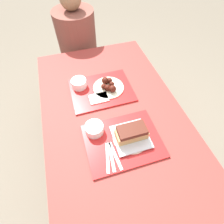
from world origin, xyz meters
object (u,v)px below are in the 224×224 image
object	(u,v)px
bowl_coleslaw_near	(94,128)
wings_plate_far	(108,86)
person_seated_across	(77,37)
tray_near	(123,141)
brisket_sandwich_plate	(131,134)
bowl_coleslaw_far	(79,83)
tray_far	(102,90)

from	to	relation	value
bowl_coleslaw_near	wings_plate_far	bearing A→B (deg)	61.18
bowl_coleslaw_near	person_seated_across	bearing A→B (deg)	85.90
wings_plate_far	person_seated_across	distance (m)	0.76
tray_near	brisket_sandwich_plate	distance (m)	0.07
tray_near	wings_plate_far	xyz separation A→B (m)	(0.04, 0.43, 0.03)
bowl_coleslaw_far	wings_plate_far	world-z (taller)	wings_plate_far
tray_far	wings_plate_far	bearing A→B (deg)	3.23
bowl_coleslaw_far	brisket_sandwich_plate	bearing A→B (deg)	-67.57
tray_far	brisket_sandwich_plate	size ratio (longest dim) A/B	2.05
wings_plate_far	person_seated_across	world-z (taller)	person_seated_across
tray_near	bowl_coleslaw_far	size ratio (longest dim) A/B	4.00
tray_far	bowl_coleslaw_near	distance (m)	0.35
bowl_coleslaw_near	bowl_coleslaw_far	world-z (taller)	same
tray_far	bowl_coleslaw_far	size ratio (longest dim) A/B	4.00
bowl_coleslaw_near	bowl_coleslaw_far	distance (m)	0.40
bowl_coleslaw_far	wings_plate_far	size ratio (longest dim) A/B	0.49
brisket_sandwich_plate	wings_plate_far	size ratio (longest dim) A/B	0.96
bowl_coleslaw_near	wings_plate_far	world-z (taller)	wings_plate_far
tray_near	tray_far	bearing A→B (deg)	92.10
tray_near	person_seated_across	distance (m)	1.19
tray_near	bowl_coleslaw_far	xyz separation A→B (m)	(-0.16, 0.51, 0.04)
tray_near	bowl_coleslaw_near	bearing A→B (deg)	143.37
bowl_coleslaw_near	bowl_coleslaw_far	xyz separation A→B (m)	(-0.02, 0.40, 0.00)
person_seated_across	brisket_sandwich_plate	bearing A→B (deg)	-84.56
bowl_coleslaw_near	brisket_sandwich_plate	size ratio (longest dim) A/B	0.51
bowl_coleslaw_near	brisket_sandwich_plate	xyz separation A→B (m)	(0.19, -0.10, 0.01)
brisket_sandwich_plate	bowl_coleslaw_near	bearing A→B (deg)	151.63
bowl_coleslaw_far	wings_plate_far	bearing A→B (deg)	-21.29
tray_near	bowl_coleslaw_far	world-z (taller)	bowl_coleslaw_far
tray_near	tray_far	world-z (taller)	same
bowl_coleslaw_near	tray_far	bearing A→B (deg)	68.57
brisket_sandwich_plate	wings_plate_far	world-z (taller)	brisket_sandwich_plate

